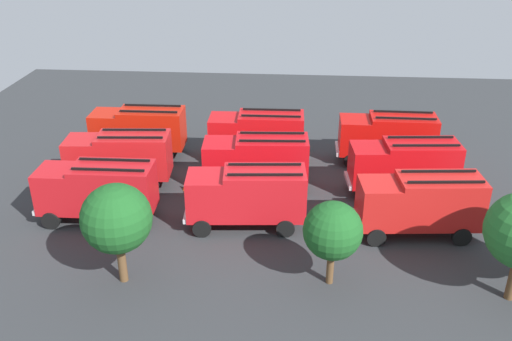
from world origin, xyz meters
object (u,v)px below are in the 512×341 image
at_px(fire_truck_1, 257,133).
at_px(fire_truck_3, 404,164).
at_px(fire_truck_7, 247,194).
at_px(traffic_cone_0, 253,146).
at_px(fire_truck_4, 256,159).
at_px(fire_truck_2, 139,129).
at_px(fire_truck_5, 119,156).
at_px(tree_2, 333,231).
at_px(traffic_cone_1, 186,185).
at_px(firefighter_2, 120,130).
at_px(fire_truck_8, 97,189).
at_px(tree_3, 116,219).
at_px(fire_truck_0, 388,136).
at_px(firefighter_1, 366,198).
at_px(fire_truck_6, 420,202).

bearing_deg(fire_truck_1, fire_truck_3, 154.44).
distance_m(fire_truck_7, traffic_cone_0, 11.58).
xyz_separation_m(fire_truck_1, fire_truck_4, (-0.30, 4.64, 0.00)).
relative_size(fire_truck_2, fire_truck_5, 0.98).
distance_m(tree_2, traffic_cone_1, 13.68).
distance_m(firefighter_2, tree_2, 24.34).
bearing_deg(traffic_cone_0, fire_truck_8, 53.15).
height_order(fire_truck_3, tree_3, tree_3).
bearing_deg(tree_2, tree_3, 3.27).
bearing_deg(fire_truck_2, fire_truck_0, 179.52).
bearing_deg(fire_truck_3, fire_truck_1, -29.36).
bearing_deg(fire_truck_4, tree_2, 110.92).
xyz_separation_m(fire_truck_3, firefighter_2, (21.62, -7.67, -1.25)).
height_order(fire_truck_1, firefighter_1, fire_truck_1).
xyz_separation_m(fire_truck_3, firefighter_1, (2.73, 2.83, -1.13)).
bearing_deg(fire_truck_7, fire_truck_2, -51.46).
relative_size(firefighter_2, tree_3, 0.29).
bearing_deg(fire_truck_6, traffic_cone_0, -52.36).
relative_size(fire_truck_0, tree_3, 1.31).
xyz_separation_m(traffic_cone_0, traffic_cone_1, (4.01, 7.09, -0.02)).
xyz_separation_m(fire_truck_4, fire_truck_7, (0.19, 4.98, 0.00)).
bearing_deg(firefighter_2, fire_truck_1, 141.57).
relative_size(firefighter_1, traffic_cone_0, 2.54).
bearing_deg(fire_truck_2, tree_3, 101.15).
bearing_deg(fire_truck_8, fire_truck_6, 178.75).
bearing_deg(fire_truck_4, fire_truck_3, 176.77).
relative_size(fire_truck_5, firefighter_2, 4.54).
distance_m(fire_truck_1, traffic_cone_0, 2.58).
relative_size(firefighter_1, tree_2, 0.39).
relative_size(fire_truck_0, firefighter_2, 4.46).
bearing_deg(fire_truck_3, tree_3, 29.54).
distance_m(fire_truck_0, fire_truck_3, 4.97).
xyz_separation_m(fire_truck_5, firefighter_2, (2.40, -7.79, -1.25)).
relative_size(fire_truck_1, traffic_cone_1, 10.71).
bearing_deg(fire_truck_4, fire_truck_2, -30.74).
bearing_deg(firefighter_1, traffic_cone_0, 173.53).
bearing_deg(fire_truck_2, fire_truck_6, 151.90).
distance_m(fire_truck_0, fire_truck_7, 13.79).
relative_size(fire_truck_1, fire_truck_2, 1.00).
xyz_separation_m(fire_truck_1, firefighter_1, (-7.40, 7.50, -1.13)).
xyz_separation_m(fire_truck_2, fire_truck_3, (-19.21, 4.94, 0.00)).
distance_m(fire_truck_3, fire_truck_5, 19.22).
xyz_separation_m(fire_truck_5, traffic_cone_0, (-8.62, -6.58, -1.80)).
bearing_deg(traffic_cone_0, fire_truck_1, 104.73).
xyz_separation_m(fire_truck_0, fire_truck_4, (9.40, 4.92, 0.00)).
relative_size(tree_3, traffic_cone_1, 8.17).
bearing_deg(fire_truck_8, fire_truck_5, -89.52).
xyz_separation_m(fire_truck_5, traffic_cone_1, (-4.61, 0.51, -1.82)).
height_order(fire_truck_4, firefighter_2, fire_truck_4).
distance_m(fire_truck_3, traffic_cone_0, 12.54).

